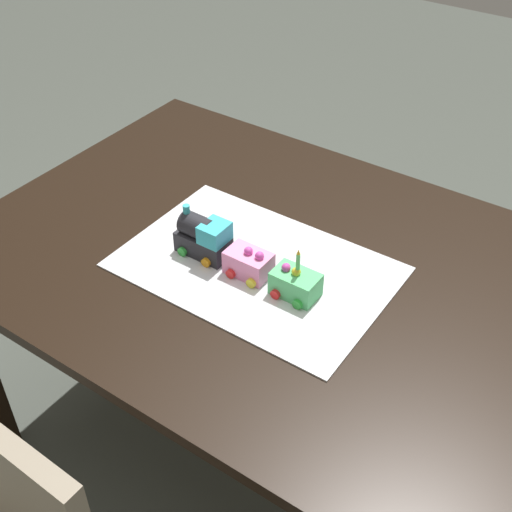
# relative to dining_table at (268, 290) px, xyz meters

# --- Properties ---
(ground_plane) EXTENTS (8.00, 8.00, 0.00)m
(ground_plane) POSITION_rel_dining_table_xyz_m (0.00, 0.00, -0.63)
(ground_plane) COLOR #474C44
(dining_table) EXTENTS (1.40, 1.00, 0.74)m
(dining_table) POSITION_rel_dining_table_xyz_m (0.00, 0.00, 0.00)
(dining_table) COLOR black
(dining_table) RESTS_ON ground
(cake_board) EXTENTS (0.60, 0.40, 0.00)m
(cake_board) POSITION_rel_dining_table_xyz_m (0.00, -0.05, 0.11)
(cake_board) COLOR silver
(cake_board) RESTS_ON dining_table
(cake_locomotive) EXTENTS (0.14, 0.08, 0.12)m
(cake_locomotive) POSITION_rel_dining_table_xyz_m (-0.12, -0.08, 0.16)
(cake_locomotive) COLOR #232328
(cake_locomotive) RESTS_ON cake_board
(cake_car_flatbed_bubblegum) EXTENTS (0.10, 0.08, 0.07)m
(cake_car_flatbed_bubblegum) POSITION_rel_dining_table_xyz_m (0.00, -0.08, 0.14)
(cake_car_flatbed_bubblegum) COLOR pink
(cake_car_flatbed_bubblegum) RESTS_ON cake_board
(cake_car_tanker_mint_green) EXTENTS (0.10, 0.08, 0.07)m
(cake_car_tanker_mint_green) POSITION_rel_dining_table_xyz_m (0.12, -0.08, 0.14)
(cake_car_tanker_mint_green) COLOR #59CC7A
(cake_car_tanker_mint_green) RESTS_ON cake_board
(birthday_candle) EXTENTS (0.01, 0.01, 0.05)m
(birthday_candle) POSITION_rel_dining_table_xyz_m (0.13, -0.08, 0.21)
(birthday_candle) COLOR #66D872
(birthday_candle) RESTS_ON cake_car_tanker_mint_green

